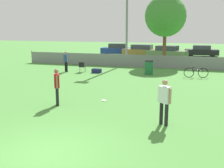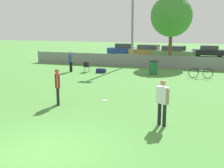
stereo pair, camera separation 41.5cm
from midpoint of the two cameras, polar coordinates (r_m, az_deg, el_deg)
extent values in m
plane|color=#4C8C3D|center=(8.24, -12.90, -13.54)|extent=(120.00, 120.00, 0.00)
cube|color=gray|center=(24.78, 9.91, 4.48)|extent=(24.42, 0.03, 1.10)
cylinder|color=slate|center=(29.39, -14.35, 5.46)|extent=(0.07, 0.07, 1.21)
cylinder|color=gray|center=(26.92, 4.64, 13.62)|extent=(0.20, 0.20, 9.05)
cylinder|color=brown|center=(27.04, 12.15, 7.07)|extent=(0.32, 0.32, 3.08)
sphere|color=#3D7F33|center=(26.99, 12.42, 13.35)|extent=(3.80, 3.80, 3.80)
cylinder|color=black|center=(12.98, -10.03, -2.29)|extent=(0.13, 0.13, 0.82)
cylinder|color=black|center=(12.76, -10.01, -2.53)|extent=(0.13, 0.13, 0.82)
cube|color=#B21419|center=(12.72, -10.13, 0.70)|extent=(0.41, 0.48, 0.60)
sphere|color=#8C664C|center=(12.65, -10.19, 2.62)|extent=(0.20, 0.20, 0.20)
cylinder|color=#8C664C|center=(12.97, -10.15, 0.86)|extent=(0.08, 0.08, 0.56)
cylinder|color=#8C664C|center=(12.48, -10.10, 0.44)|extent=(0.08, 0.08, 0.56)
cylinder|color=black|center=(10.28, 10.76, -5.95)|extent=(0.13, 0.13, 0.82)
cylinder|color=black|center=(10.13, 11.76, -6.24)|extent=(0.13, 0.13, 0.82)
cube|color=silver|center=(10.02, 11.41, -2.21)|extent=(0.48, 0.41, 0.60)
sphere|color=tan|center=(9.93, 11.51, 0.20)|extent=(0.20, 0.20, 0.20)
cylinder|color=tan|center=(10.18, 10.33, -2.02)|extent=(0.08, 0.08, 0.56)
cylinder|color=tan|center=(9.86, 12.53, -2.53)|extent=(0.08, 0.08, 0.56)
cylinder|color=black|center=(22.48, -7.70, 3.47)|extent=(0.13, 0.13, 0.80)
cylinder|color=black|center=(22.68, -7.95, 3.54)|extent=(0.13, 0.13, 0.80)
cube|color=navy|center=(22.49, -7.88, 5.27)|extent=(0.46, 0.42, 0.60)
sphere|color=tan|center=(22.45, -7.90, 6.36)|extent=(0.20, 0.20, 0.20)
cylinder|color=tan|center=(22.28, -7.60, 5.19)|extent=(0.08, 0.08, 0.56)
cylinder|color=tan|center=(22.71, -8.14, 5.29)|extent=(0.08, 0.08, 0.56)
cylinder|color=white|center=(13.48, -0.62, -3.35)|extent=(0.25, 0.25, 0.03)
torus|color=white|center=(13.48, -0.62, -3.34)|extent=(0.25, 0.25, 0.03)
cylinder|color=#333338|center=(22.50, -3.95, 3.05)|extent=(0.02, 0.02, 0.40)
cylinder|color=#333338|center=(22.62, -4.88, 3.08)|extent=(0.02, 0.02, 0.40)
cylinder|color=#333338|center=(22.14, -4.25, 2.91)|extent=(0.02, 0.02, 0.40)
cylinder|color=#333338|center=(22.26, -5.20, 2.94)|extent=(0.02, 0.02, 0.40)
cube|color=black|center=(22.35, -4.58, 3.54)|extent=(0.48, 0.48, 0.03)
cube|color=black|center=(22.13, -4.75, 3.97)|extent=(0.43, 0.07, 0.37)
torus|color=black|center=(20.39, 16.78, 2.16)|extent=(0.71, 0.14, 0.71)
torus|color=black|center=(20.49, 19.46, 2.04)|extent=(0.71, 0.14, 0.71)
cylinder|color=black|center=(20.41, 18.15, 2.61)|extent=(0.88, 0.15, 0.04)
cylinder|color=black|center=(20.38, 17.56, 2.64)|extent=(0.03, 0.03, 0.36)
cylinder|color=black|center=(20.45, 19.28, 2.56)|extent=(0.03, 0.03, 0.33)
cube|color=black|center=(20.36, 17.60, 3.20)|extent=(0.17, 0.08, 0.04)
cylinder|color=black|center=(20.43, 19.31, 3.01)|extent=(0.08, 0.44, 0.03)
cylinder|color=#1E6638|center=(21.12, 8.93, 3.18)|extent=(0.60, 0.60, 0.97)
cylinder|color=black|center=(21.05, 8.97, 4.60)|extent=(0.63, 0.63, 0.08)
cube|color=navy|center=(21.84, -1.71, 2.71)|extent=(0.71, 0.39, 0.32)
cube|color=black|center=(21.81, -1.72, 3.16)|extent=(0.60, 0.04, 0.02)
cylinder|color=black|center=(37.43, 5.05, 6.49)|extent=(0.63, 0.26, 0.61)
cylinder|color=black|center=(35.86, 4.74, 6.29)|extent=(0.63, 0.26, 0.61)
cylinder|color=black|center=(37.84, 1.06, 6.58)|extent=(0.63, 0.26, 0.61)
cylinder|color=black|center=(36.29, 0.58, 6.38)|extent=(0.63, 0.26, 0.61)
cube|color=navy|center=(36.81, 2.85, 6.81)|extent=(4.45, 2.35, 0.73)
cube|color=#2D333D|center=(36.77, 2.86, 7.80)|extent=(2.40, 1.87, 0.55)
cylinder|color=black|center=(34.82, 10.34, 6.03)|extent=(0.67, 0.23, 0.65)
cylinder|color=black|center=(33.36, 9.70, 5.83)|extent=(0.67, 0.23, 0.65)
cylinder|color=black|center=(35.62, 5.89, 6.27)|extent=(0.67, 0.23, 0.65)
cylinder|color=black|center=(34.19, 5.07, 6.07)|extent=(0.67, 0.23, 0.65)
cube|color=olive|center=(34.45, 7.74, 6.44)|extent=(4.71, 2.11, 0.72)
cube|color=#2D333D|center=(34.40, 7.77, 7.48)|extent=(2.50, 1.72, 0.54)
cylinder|color=black|center=(33.48, 15.45, 5.57)|extent=(0.64, 0.28, 0.62)
cylinder|color=black|center=(31.92, 14.73, 5.34)|extent=(0.64, 0.28, 0.62)
cylinder|color=black|center=(34.27, 10.88, 5.89)|extent=(0.64, 0.28, 0.62)
cylinder|color=black|center=(32.74, 9.96, 5.68)|extent=(0.64, 0.28, 0.62)
cube|color=#59724C|center=(33.05, 12.75, 6.03)|extent=(4.77, 2.59, 0.72)
cube|color=#2D333D|center=(33.00, 12.80, 7.12)|extent=(2.60, 2.00, 0.54)
cylinder|color=black|center=(37.07, 21.30, 5.74)|extent=(0.63, 0.19, 0.63)
cylinder|color=black|center=(35.61, 21.40, 5.53)|extent=(0.63, 0.19, 0.63)
cylinder|color=black|center=(37.03, 17.45, 5.98)|extent=(0.63, 0.19, 0.63)
cylinder|color=black|center=(35.57, 17.40, 5.78)|extent=(0.63, 0.19, 0.63)
cube|color=black|center=(36.28, 19.41, 6.10)|extent=(4.03, 1.77, 0.66)
cube|color=#2D333D|center=(36.24, 19.47, 7.00)|extent=(2.11, 1.53, 0.49)
camera|label=1|loc=(0.21, -89.02, 0.20)|focal=45.00mm
camera|label=2|loc=(0.21, 90.98, -0.20)|focal=45.00mm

